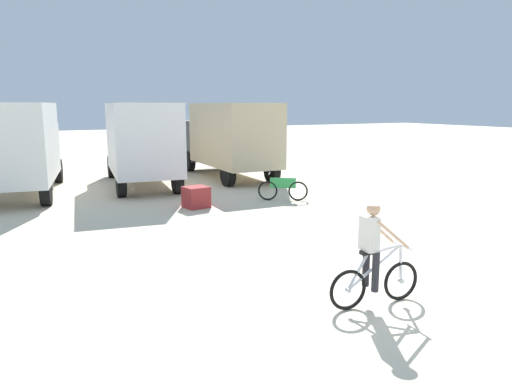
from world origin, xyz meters
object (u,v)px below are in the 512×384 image
object	(u,v)px
box_truck_white_box	(19,144)
supply_crate	(196,197)
box_truck_avon_van	(141,140)
box_truck_tan_camper	(229,136)
cyclist_orange_shirt	(373,256)
bicycle_spare	(283,189)

from	to	relation	value
box_truck_white_box	supply_crate	size ratio (longest dim) A/B	9.66
box_truck_white_box	supply_crate	world-z (taller)	box_truck_white_box
box_truck_avon_van	box_truck_tan_camper	size ratio (longest dim) A/B	1.03
box_truck_avon_van	cyclist_orange_shirt	distance (m)	13.67
bicycle_spare	supply_crate	xyz separation A→B (m)	(-3.06, 0.32, -0.06)
box_truck_white_box	box_truck_avon_van	bearing A→B (deg)	1.16
box_truck_avon_van	bicycle_spare	distance (m)	6.60
cyclist_orange_shirt	supply_crate	xyz separation A→B (m)	(0.13, 8.58, -0.50)
supply_crate	bicycle_spare	bearing A→B (deg)	-6.02
cyclist_orange_shirt	supply_crate	world-z (taller)	cyclist_orange_shirt
box_truck_tan_camper	cyclist_orange_shirt	world-z (taller)	box_truck_tan_camper
box_truck_tan_camper	cyclist_orange_shirt	distance (m)	14.62
box_truck_avon_van	bicycle_spare	bearing A→B (deg)	-56.69
bicycle_spare	supply_crate	size ratio (longest dim) A/B	2.05
box_truck_white_box	cyclist_orange_shirt	bearing A→B (deg)	-70.54
box_truck_avon_van	supply_crate	bearing A→B (deg)	-84.67
box_truck_avon_van	cyclist_orange_shirt	xyz separation A→B (m)	(0.34, -13.63, -1.03)
box_truck_white_box	box_truck_tan_camper	size ratio (longest dim) A/B	1.03
box_truck_avon_van	supply_crate	world-z (taller)	box_truck_avon_van
box_truck_avon_van	box_truck_tan_camper	bearing A→B (deg)	6.25
box_truck_tan_camper	supply_crate	xyz separation A→B (m)	(-3.67, -5.50, -1.53)
bicycle_spare	supply_crate	world-z (taller)	bicycle_spare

